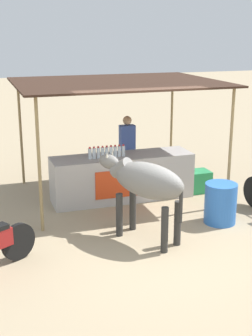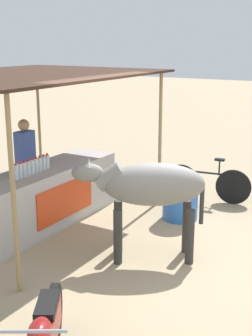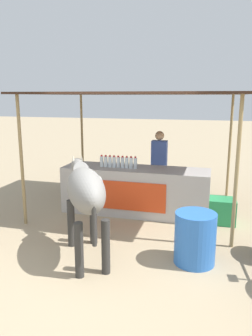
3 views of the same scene
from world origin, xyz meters
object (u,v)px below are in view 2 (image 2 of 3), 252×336
Objects in this scene: stall_counter at (46,196)px; water_barrel at (180,197)px; cow at (149,187)px; bicycle_leaning at (207,183)px; vendor_behind_counter at (26,164)px; cooler_box at (107,184)px.

water_barrel is (1.34, -1.82, -0.10)m from stall_counter.
cow reaches higher than stall_counter.
bicycle_leaning is at bearing -37.35° from stall_counter.
bicycle_leaning is at bearing -51.46° from vendor_behind_counter.
cow is (-0.62, -2.80, 0.18)m from vendor_behind_counter.
vendor_behind_counter reaches higher than bicycle_leaning.
stall_counter is 3.09m from bicycle_leaning.
cooler_box is (1.34, -0.85, -0.61)m from vendor_behind_counter.
cooler_box is 0.78× the size of water_barrel.
bicycle_leaning is at bearing -67.05° from cooler_box.
stall_counter is 5.00× the size of cooler_box.
bicycle_leaning is (1.12, -0.05, -0.03)m from water_barrel.
cooler_box is 1.93m from bicycle_leaning.
vendor_behind_counter is 3.40m from bicycle_leaning.
stall_counter reaches higher than cooler_box.
water_barrel is 0.44× the size of cow.
stall_counter is 2.26m from water_barrel.
stall_counter is 3.91× the size of water_barrel.
water_barrel is 1.74m from cow.
water_barrel is (-0.37, -1.72, 0.14)m from cooler_box.
cow is at bearing -176.28° from bicycle_leaning.
water_barrel is at bearing -69.28° from vendor_behind_counter.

